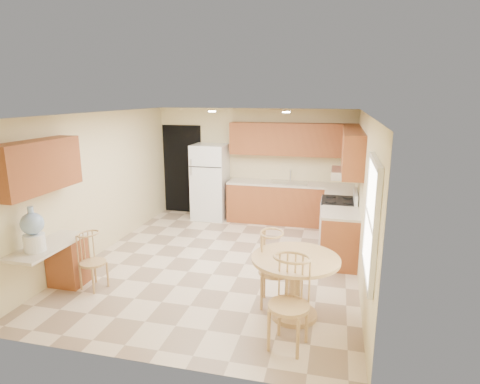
% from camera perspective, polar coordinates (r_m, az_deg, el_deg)
% --- Properties ---
extents(floor, '(5.50, 5.50, 0.00)m').
position_cam_1_polar(floor, '(6.98, -2.69, -9.89)').
color(floor, beige).
rests_on(floor, ground).
extents(ceiling, '(4.50, 5.50, 0.02)m').
position_cam_1_polar(ceiling, '(6.41, -2.94, 11.06)').
color(ceiling, white).
rests_on(ceiling, wall_back).
extents(wall_back, '(4.50, 0.02, 2.50)m').
position_cam_1_polar(wall_back, '(9.20, 2.03, 4.02)').
color(wall_back, beige).
rests_on(wall_back, floor).
extents(wall_front, '(4.50, 0.02, 2.50)m').
position_cam_1_polar(wall_front, '(4.14, -13.72, -8.53)').
color(wall_front, beige).
rests_on(wall_front, floor).
extents(wall_left, '(0.02, 5.50, 2.50)m').
position_cam_1_polar(wall_left, '(7.53, -19.48, 1.07)').
color(wall_left, beige).
rests_on(wall_left, floor).
extents(wall_right, '(0.02, 5.50, 2.50)m').
position_cam_1_polar(wall_right, '(6.34, 17.09, -0.99)').
color(wall_right, beige).
rests_on(wall_right, floor).
extents(doorway, '(0.90, 0.02, 2.10)m').
position_cam_1_polar(doorway, '(9.72, -8.16, 3.21)').
color(doorway, black).
rests_on(doorway, floor).
extents(base_cab_back, '(2.75, 0.60, 0.87)m').
position_cam_1_polar(base_cab_back, '(8.96, 7.09, -1.69)').
color(base_cab_back, '#9F5228').
rests_on(base_cab_back, floor).
extents(counter_back, '(2.75, 0.63, 0.04)m').
position_cam_1_polar(counter_back, '(8.85, 7.18, 1.15)').
color(counter_back, beige).
rests_on(counter_back, base_cab_back).
extents(base_cab_right_a, '(0.60, 0.59, 0.87)m').
position_cam_1_polar(base_cab_right_a, '(8.33, 13.97, -3.17)').
color(base_cab_right_a, '#9F5228').
rests_on(base_cab_right_a, floor).
extents(counter_right_a, '(0.63, 0.59, 0.04)m').
position_cam_1_polar(counter_right_a, '(8.22, 14.15, -0.13)').
color(counter_right_a, beige).
rests_on(counter_right_a, base_cab_right_a).
extents(base_cab_right_b, '(0.60, 0.80, 0.87)m').
position_cam_1_polar(base_cab_right_b, '(6.95, 13.96, -6.56)').
color(base_cab_right_b, '#9F5228').
rests_on(base_cab_right_b, floor).
extents(counter_right_b, '(0.63, 0.80, 0.04)m').
position_cam_1_polar(counter_right_b, '(6.81, 14.18, -2.96)').
color(counter_right_b, beige).
rests_on(counter_right_b, base_cab_right_b).
extents(upper_cab_back, '(2.75, 0.33, 0.70)m').
position_cam_1_polar(upper_cab_back, '(8.83, 7.46, 7.43)').
color(upper_cab_back, '#9F5228').
rests_on(upper_cab_back, wall_back).
extents(upper_cab_right, '(0.33, 2.42, 0.70)m').
position_cam_1_polar(upper_cab_right, '(7.41, 15.64, 5.88)').
color(upper_cab_right, '#9F5228').
rests_on(upper_cab_right, wall_right).
extents(upper_cab_left, '(0.33, 1.40, 0.70)m').
position_cam_1_polar(upper_cab_left, '(6.06, -26.78, 3.29)').
color(upper_cab_left, '#9F5228').
rests_on(upper_cab_left, wall_left).
extents(sink, '(0.78, 0.44, 0.01)m').
position_cam_1_polar(sink, '(8.85, 7.02, 1.30)').
color(sink, silver).
rests_on(sink, counter_back).
extents(range_hood, '(0.50, 0.76, 0.14)m').
position_cam_1_polar(range_hood, '(7.45, 14.79, 2.61)').
color(range_hood, silver).
rests_on(range_hood, upper_cab_right).
extents(desk_pedestal, '(0.48, 0.42, 0.72)m').
position_cam_1_polar(desk_pedestal, '(6.61, -23.25, -9.06)').
color(desk_pedestal, '#9F5228').
rests_on(desk_pedestal, floor).
extents(desk_top, '(0.50, 1.20, 0.04)m').
position_cam_1_polar(desk_top, '(6.20, -25.68, -6.93)').
color(desk_top, beige).
rests_on(desk_top, desk_pedestal).
extents(window, '(0.06, 1.12, 1.30)m').
position_cam_1_polar(window, '(4.50, 18.26, -3.69)').
color(window, white).
rests_on(window, wall_right).
extents(can_light_a, '(0.14, 0.14, 0.02)m').
position_cam_1_polar(can_light_a, '(7.70, -3.99, 11.36)').
color(can_light_a, white).
rests_on(can_light_a, ceiling).
extents(can_light_b, '(0.14, 0.14, 0.02)m').
position_cam_1_polar(can_light_b, '(7.40, 6.60, 11.22)').
color(can_light_b, white).
rests_on(can_light_b, ceiling).
extents(refrigerator, '(0.75, 0.73, 1.71)m').
position_cam_1_polar(refrigerator, '(9.18, -4.25, 1.46)').
color(refrigerator, white).
rests_on(refrigerator, floor).
extents(stove, '(0.65, 0.76, 1.09)m').
position_cam_1_polar(stove, '(7.68, 13.80, -4.34)').
color(stove, white).
rests_on(stove, floor).
extents(dining_table, '(1.11, 1.11, 0.82)m').
position_cam_1_polar(dining_table, '(5.22, 7.83, -12.05)').
color(dining_table, tan).
rests_on(dining_table, floor).
extents(chair_table_a, '(0.45, 0.58, 1.02)m').
position_cam_1_polar(chair_table_a, '(5.35, 4.88, -10.25)').
color(chair_table_a, tan).
rests_on(chair_table_a, floor).
extents(chair_table_b, '(0.47, 0.49, 1.06)m').
position_cam_1_polar(chair_table_b, '(4.50, 6.84, -14.86)').
color(chair_table_b, tan).
rests_on(chair_table_b, floor).
extents(chair_desk, '(0.37, 0.48, 0.84)m').
position_cam_1_polar(chair_desk, '(6.22, -20.67, -8.74)').
color(chair_desk, tan).
rests_on(chair_desk, floor).
extents(water_crock, '(0.29, 0.29, 0.61)m').
position_cam_1_polar(water_crock, '(5.95, -27.35, -4.96)').
color(water_crock, white).
rests_on(water_crock, desk_top).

